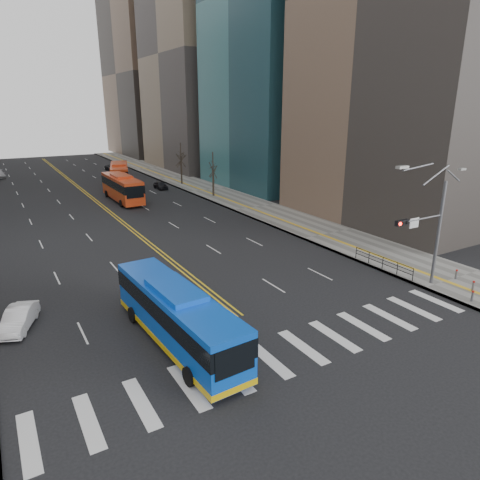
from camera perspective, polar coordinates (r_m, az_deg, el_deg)
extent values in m
plane|color=black|center=(24.68, 6.16, -14.71)|extent=(220.00, 220.00, 0.00)
cube|color=slate|center=(69.82, -4.33, 6.70)|extent=(7.00, 130.00, 0.15)
cube|color=silver|center=(21.12, -26.36, -22.98)|extent=(0.70, 4.00, 0.01)
cube|color=silver|center=(21.23, -19.56, -21.81)|extent=(0.70, 4.00, 0.01)
cube|color=silver|center=(21.59, -13.03, -20.40)|extent=(0.70, 4.00, 0.01)
cube|color=silver|center=(22.20, -6.91, -18.82)|extent=(0.70, 4.00, 0.01)
cube|color=silver|center=(23.04, -1.28, -17.17)|extent=(0.70, 4.00, 0.01)
cube|color=silver|center=(24.08, 3.81, -15.51)|extent=(0.70, 4.00, 0.01)
cube|color=silver|center=(25.30, 8.38, -13.90)|extent=(0.70, 4.00, 0.01)
cube|color=silver|center=(26.68, 12.44, -12.37)|extent=(0.70, 4.00, 0.01)
cube|color=silver|center=(28.18, 16.05, -10.95)|extent=(0.70, 4.00, 0.01)
cube|color=silver|center=(29.80, 19.25, -9.65)|extent=(0.70, 4.00, 0.01)
cube|color=silver|center=(31.51, 22.09, -8.45)|extent=(0.70, 4.00, 0.01)
cube|color=silver|center=(33.30, 24.61, -7.37)|extent=(0.70, 4.00, 0.01)
cube|color=gold|center=(73.83, -20.38, 6.19)|extent=(0.15, 100.00, 0.01)
cube|color=gold|center=(73.90, -20.08, 6.24)|extent=(0.15, 100.00, 0.01)
cube|color=#85715C|center=(97.94, -4.90, 23.25)|extent=(20.00, 26.00, 46.00)
cube|color=brown|center=(126.89, -12.07, 20.72)|extent=(18.00, 30.00, 42.00)
cylinder|color=slate|center=(34.77, 24.90, 0.65)|extent=(0.24, 0.24, 8.00)
cylinder|color=slate|center=(32.60, 22.94, 2.60)|extent=(4.50, 0.12, 0.12)
cube|color=black|center=(31.09, 20.77, 2.18)|extent=(1.10, 0.28, 0.38)
cylinder|color=#FF190C|center=(30.73, 20.59, 2.03)|extent=(0.24, 0.08, 0.24)
cylinder|color=black|center=(30.99, 21.00, 2.11)|extent=(0.24, 0.08, 0.24)
cylinder|color=black|center=(31.26, 21.40, 2.19)|extent=(0.24, 0.08, 0.24)
cube|color=silver|center=(32.14, 22.20, 2.12)|extent=(0.90, 0.06, 0.70)
cube|color=#999993|center=(29.92, 20.82, 9.06)|extent=(0.90, 0.35, 0.18)
cube|color=black|center=(37.20, 18.55, -2.20)|extent=(0.04, 6.00, 0.04)
cylinder|color=black|center=(35.63, 22.07, -4.31)|extent=(0.06, 0.06, 1.00)
cylinder|color=black|center=(36.48, 20.23, -3.60)|extent=(0.06, 0.06, 1.00)
cylinder|color=black|center=(37.36, 18.48, -2.92)|extent=(0.06, 0.06, 1.00)
cylinder|color=black|center=(38.29, 16.81, -2.27)|extent=(0.06, 0.06, 1.00)
cylinder|color=black|center=(39.25, 15.22, -1.64)|extent=(0.06, 0.06, 1.00)
cylinder|color=slate|center=(33.84, 28.56, -6.64)|extent=(0.16, 0.16, 0.70)
cylinder|color=#B2140F|center=(33.70, 28.66, -6.05)|extent=(0.17, 0.17, 0.10)
cylinder|color=slate|center=(35.67, 28.65, -5.46)|extent=(0.16, 0.16, 0.70)
cylinder|color=#B2140F|center=(35.54, 28.74, -4.89)|extent=(0.17, 0.17, 0.10)
cylinder|color=slate|center=(37.42, 26.87, -4.17)|extent=(0.16, 0.16, 0.70)
cylinder|color=#B2140F|center=(37.30, 26.95, -3.63)|extent=(0.17, 0.17, 0.10)
cylinder|color=black|center=(64.46, -3.58, 7.33)|extent=(0.28, 0.28, 3.50)
cylinder|color=black|center=(75.19, -7.80, 8.76)|extent=(0.28, 0.28, 3.75)
cube|color=blue|center=(24.80, -8.42, -9.88)|extent=(3.19, 12.20, 2.87)
cube|color=black|center=(24.55, -8.48, -8.72)|extent=(3.25, 12.22, 1.03)
cube|color=blue|center=(24.13, -8.59, -6.64)|extent=(2.25, 4.33, 0.40)
cube|color=gold|center=(25.39, -8.30, -12.36)|extent=(3.25, 12.22, 0.35)
cylinder|color=black|center=(22.00, -6.78, -17.62)|extent=(0.36, 1.02, 1.00)
cylinder|color=black|center=(23.02, -0.99, -15.72)|extent=(0.36, 1.02, 1.00)
cylinder|color=black|center=(28.19, -14.11, -9.65)|extent=(0.36, 1.02, 1.00)
cylinder|color=black|center=(28.99, -9.40, -8.54)|extent=(0.36, 1.02, 1.00)
cube|color=red|center=(63.58, -15.43, 6.73)|extent=(2.76, 11.92, 3.12)
cube|color=black|center=(63.48, -15.47, 7.26)|extent=(2.82, 11.94, 1.11)
cube|color=red|center=(63.31, -15.55, 8.21)|extent=(2.18, 4.18, 0.40)
cylinder|color=black|center=(59.90, -15.56, 4.71)|extent=(0.30, 1.00, 1.00)
cylinder|color=black|center=(60.64, -13.10, 5.05)|extent=(0.30, 1.00, 1.00)
cylinder|color=black|center=(67.15, -17.35, 5.89)|extent=(0.30, 1.00, 1.00)
cylinder|color=black|center=(67.81, -15.13, 6.19)|extent=(0.30, 1.00, 1.00)
cube|color=red|center=(76.54, -15.75, 8.46)|extent=(5.86, 12.35, 3.16)
cube|color=black|center=(76.45, -15.79, 8.90)|extent=(5.92, 12.38, 1.12)
cube|color=red|center=(76.31, -15.86, 9.70)|extent=(3.24, 4.65, 0.40)
cylinder|color=black|center=(72.99, -16.74, 6.82)|extent=(0.56, 1.04, 1.00)
cylinder|color=black|center=(72.95, -14.58, 7.00)|extent=(0.56, 1.04, 1.00)
cylinder|color=black|center=(80.60, -16.65, 7.78)|extent=(0.56, 1.04, 1.00)
cylinder|color=black|center=(80.56, -14.69, 7.94)|extent=(0.56, 1.04, 1.00)
imported|color=silver|center=(29.83, -27.43, -9.29)|extent=(2.78, 4.23, 1.32)
imported|color=black|center=(71.78, -10.55, 7.20)|extent=(1.51, 3.67, 1.24)
imported|color=black|center=(94.53, -16.55, 9.24)|extent=(2.80, 5.06, 1.34)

